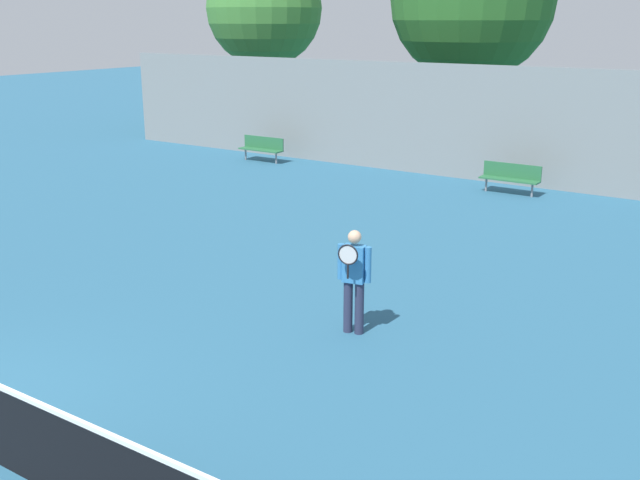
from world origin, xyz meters
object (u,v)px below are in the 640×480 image
object	(u,v)px
bench_courtside_far	(262,147)
tree_green_broad	(264,8)
tennis_player	(354,276)
bench_adjacent_court	(511,176)

from	to	relation	value
bench_courtside_far	tree_green_broad	world-z (taller)	tree_green_broad
tennis_player	bench_adjacent_court	xyz separation A→B (m)	(-1.43, 10.51, -0.41)
bench_adjacent_court	bench_courtside_far	bearing A→B (deg)	180.00
bench_courtside_far	tree_green_broad	bearing A→B (deg)	126.83
tennis_player	bench_courtside_far	size ratio (longest dim) A/B	1.00
tennis_player	bench_adjacent_court	world-z (taller)	tennis_player
bench_courtside_far	tennis_player	bearing A→B (deg)	-46.21
bench_courtside_far	tree_green_broad	size ratio (longest dim) A/B	0.22
tennis_player	bench_courtside_far	distance (m)	14.56
bench_courtside_far	bench_adjacent_court	size ratio (longest dim) A/B	1.00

